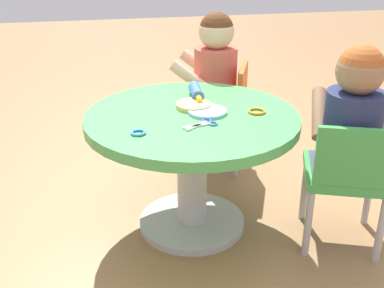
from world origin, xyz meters
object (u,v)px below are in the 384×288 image
Objects in this scene: craft_table at (192,145)px; craft_scissors at (204,124)px; seated_child_right at (215,66)px; child_chair_right at (222,110)px; seated_child_left at (354,115)px; child_chair_left at (347,175)px; rolling_pin at (196,92)px.

craft_scissors is (-0.11, -0.02, 0.13)m from craft_table.
seated_child_right reaches higher than craft_table.
child_chair_right is at bearing -26.04° from craft_table.
child_chair_right is (0.73, 0.30, -0.23)m from seated_child_left.
craft_table is at bearing 157.83° from seated_child_right.
child_chair_left is 3.76× the size of craft_scissors.
seated_child_right reaches higher than child_chair_left.
child_chair_left and child_chair_right have the same top height.
seated_child_right is (0.55, -0.22, 0.16)m from craft_table.
seated_child_right is 2.21× the size of rolling_pin.
seated_child_left and seated_child_right have the same top height.
seated_child_left is 3.58× the size of craft_scissors.
seated_child_right is at bearing -16.95° from craft_scissors.
craft_table is 0.60m from child_chair_left.
rolling_pin is at bearing 48.67° from child_chair_left.
seated_child_left is 2.21× the size of rolling_pin.
child_chair_left is at bearing -103.86° from craft_scissors.
child_chair_left is 1.05× the size of seated_child_left.
child_chair_right is 0.71m from craft_scissors.
child_chair_right is (0.53, -0.26, -0.06)m from craft_table.
child_chair_right is at bearing 21.89° from seated_child_left.
rolling_pin is 0.30m from craft_scissors.
seated_child_right is at bearing 21.99° from child_chair_left.
child_chair_right is 0.23m from seated_child_right.
craft_table is 0.60m from child_chair_right.
seated_child_left reaches higher than craft_table.
craft_scissors is (0.13, 0.52, 0.20)m from child_chair_left.
seated_child_right is at bearing 67.33° from child_chair_right.
rolling_pin is at bearing -16.48° from craft_table.
seated_child_left is at bearing -156.12° from seated_child_right.
child_chair_right is (0.77, 0.28, 0.00)m from child_chair_left.
rolling_pin reaches higher than child_chair_left.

